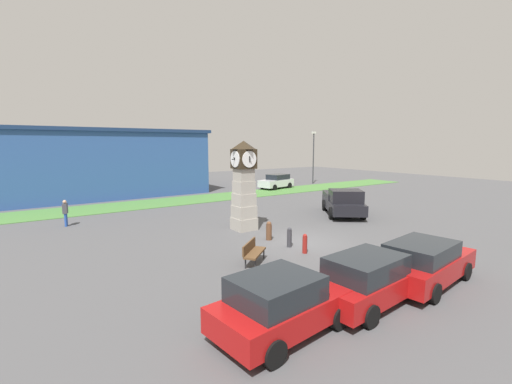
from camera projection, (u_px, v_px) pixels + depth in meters
name	position (u px, v px, depth m)	size (l,w,h in m)	color
ground_plane	(303.00, 242.00, 17.01)	(83.53, 83.53, 0.00)	#4C4C4F
clock_tower	(244.00, 186.00, 19.19)	(1.53, 1.45, 5.03)	#9E998F
bollard_near_tower	(305.00, 243.00, 15.25)	(0.21, 0.21, 0.88)	maroon
bollard_mid_row	(289.00, 237.00, 16.18)	(0.23, 0.23, 0.95)	#333338
bollard_far_row	(269.00, 231.00, 17.37)	(0.29, 0.29, 0.96)	brown
car_navy_sedan	(281.00, 304.00, 8.75)	(4.00, 2.30, 1.57)	#A51111
car_near_tower	(370.00, 279.00, 10.39)	(4.39, 2.12, 1.54)	#A51111
car_by_building	(424.00, 262.00, 11.88)	(4.64, 2.36, 1.52)	#A51111
car_silver_hatch	(277.00, 181.00, 37.42)	(4.40, 2.59, 1.57)	silver
pickup_truck	(343.00, 202.00, 23.50)	(4.74, 5.27, 1.85)	black
bench	(253.00, 251.00, 13.93)	(1.58, 1.42, 0.90)	brown
pedestrian_near_bench	(65.00, 211.00, 20.21)	(0.34, 0.45, 1.58)	#264CA5
street_lamp_near_road	(313.00, 154.00, 41.83)	(0.50, 0.24, 6.36)	#333338
warehouse_blue_far	(92.00, 162.00, 33.14)	(20.10, 11.84, 6.21)	#2D5193
grass_verge_far	(219.00, 197.00, 31.48)	(50.12, 4.29, 0.04)	#477A38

